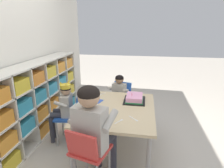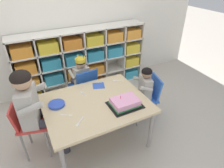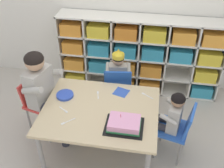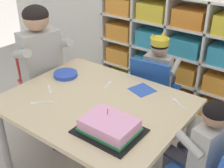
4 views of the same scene
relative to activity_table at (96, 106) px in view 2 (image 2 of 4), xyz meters
name	(u,v)px [view 2 (image 2 of 4)]	position (x,y,z in m)	size (l,w,h in m)	color
ground	(98,138)	(0.00, 0.00, -0.52)	(16.00, 16.00, 0.00)	#BCB2A3
classroom_back_wall	(55,5)	(0.00, 1.42, 0.86)	(5.21, 0.10, 2.76)	silver
storage_cubby_shelf	(82,61)	(0.26, 1.20, 0.00)	(2.14, 0.32, 1.05)	silver
activity_table	(96,106)	(0.00, 0.00, 0.00)	(1.13, 0.90, 0.58)	#D1B789
classroom_chair_blue	(85,86)	(0.08, 0.62, -0.11)	(0.37, 0.38, 0.69)	#1E4CA8
child_with_crown	(80,76)	(0.07, 0.73, 0.01)	(0.32, 0.32, 0.85)	#B2ADA3
classroom_chair_adult_side	(29,123)	(-0.72, 0.16, -0.08)	(0.39, 0.39, 0.69)	red
adult_helper_seated	(35,105)	(-0.61, 0.13, 0.14)	(0.47, 0.45, 1.06)	#B2ADA3
classroom_chair_guest_side	(148,95)	(0.78, 0.06, -0.13)	(0.39, 0.38, 0.65)	blue
guest_at_table_side	(142,88)	(0.68, 0.08, -0.01)	(0.33, 0.33, 0.80)	#B2ADA3
birthday_cake_on_tray	(125,103)	(0.26, -0.20, 0.09)	(0.35, 0.28, 0.12)	black
paper_plate_stack	(57,104)	(-0.40, 0.14, 0.07)	(0.18, 0.18, 0.03)	blue
paper_napkin_square	(99,86)	(0.16, 0.30, 0.05)	(0.14, 0.14, 0.00)	#3356B7
fork_near_child_seat	(83,94)	(-0.07, 0.22, 0.06)	(0.04, 0.12, 0.00)	white
fork_by_napkin	(118,81)	(0.43, 0.29, 0.06)	(0.13, 0.09, 0.00)	white
fork_scattered_mid_table	(80,122)	(-0.26, -0.22, 0.06)	(0.12, 0.11, 0.00)	white
fork_near_cake_tray	(67,115)	(-0.34, -0.07, 0.06)	(0.11, 0.08, 0.00)	white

